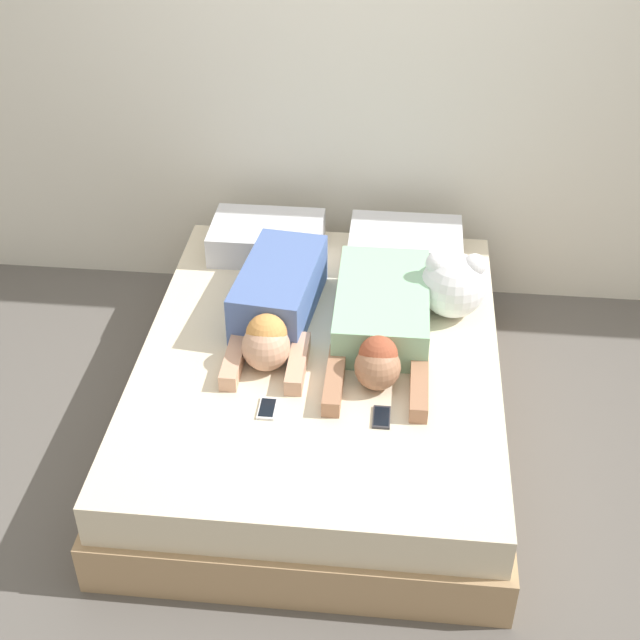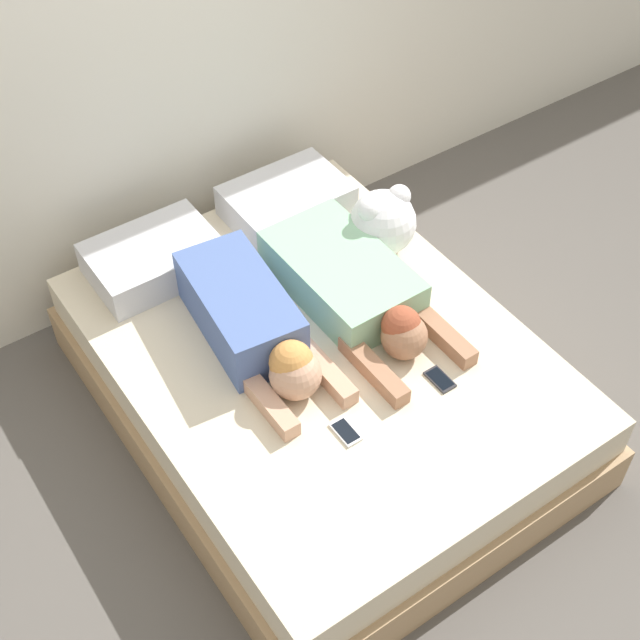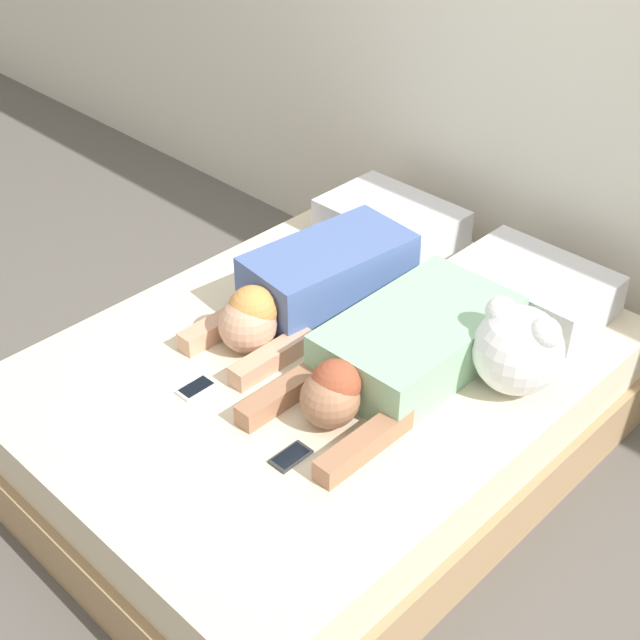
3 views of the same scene
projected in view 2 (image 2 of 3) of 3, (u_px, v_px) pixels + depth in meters
name	position (u px, v px, depth m)	size (l,w,h in m)	color
ground_plane	(320.00, 409.00, 3.84)	(12.00, 12.00, 0.00)	#5B5651
wall_back	(155.00, 19.00, 3.54)	(12.00, 0.06, 2.60)	silver
bed	(320.00, 379.00, 3.69)	(1.56, 2.00, 0.41)	tan
pillow_head_left	(154.00, 258.00, 3.77)	(0.54, 0.37, 0.15)	silver
pillow_head_right	(286.00, 201.00, 4.04)	(0.54, 0.37, 0.15)	silver
person_left	(254.00, 325.00, 3.46)	(0.37, 0.89, 0.23)	#4C66A5
person_right	(354.00, 288.00, 3.63)	(0.40, 0.97, 0.21)	#8CBF99
cell_phone_left	(346.00, 432.00, 3.24)	(0.07, 0.12, 0.01)	silver
cell_phone_right	(440.00, 379.00, 3.41)	(0.07, 0.12, 0.01)	#2D2D33
plush_toy	(383.00, 221.00, 3.82)	(0.29, 0.29, 0.30)	white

